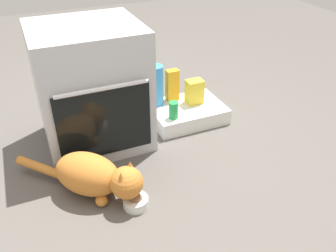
% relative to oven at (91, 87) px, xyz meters
% --- Properties ---
extents(ground, '(8.00, 8.00, 0.00)m').
position_rel_oven_xyz_m(ground, '(-0.02, -0.48, -0.39)').
color(ground, '#56514C').
extents(oven, '(0.65, 0.64, 0.79)m').
position_rel_oven_xyz_m(oven, '(0.00, 0.00, 0.00)').
color(oven, '#B7BABF').
rests_on(oven, ground).
extents(pantry_cabinet, '(0.53, 0.39, 0.11)m').
position_rel_oven_xyz_m(pantry_cabinet, '(0.67, -0.01, -0.34)').
color(pantry_cabinet, white).
rests_on(pantry_cabinet, ground).
extents(food_bowl, '(0.14, 0.14, 0.08)m').
position_rel_oven_xyz_m(food_bowl, '(0.03, -0.71, -0.36)').
color(food_bowl, white).
rests_on(food_bowl, ground).
extents(cat, '(0.62, 0.63, 0.26)m').
position_rel_oven_xyz_m(cat, '(-0.14, -0.54, -0.26)').
color(cat, '#C6752D').
rests_on(cat, ground).
extents(snack_bag, '(0.12, 0.09, 0.18)m').
position_rel_oven_xyz_m(snack_bag, '(0.75, 0.02, -0.19)').
color(snack_bag, yellow).
rests_on(snack_bag, pantry_cabinet).
extents(soda_can, '(0.07, 0.07, 0.12)m').
position_rel_oven_xyz_m(soda_can, '(0.52, -0.12, -0.22)').
color(soda_can, green).
rests_on(soda_can, pantry_cabinet).
extents(water_bottle, '(0.11, 0.11, 0.30)m').
position_rel_oven_xyz_m(water_bottle, '(0.48, 0.11, -0.13)').
color(water_bottle, '#388CD1').
rests_on(water_bottle, pantry_cabinet).
extents(juice_carton, '(0.09, 0.06, 0.24)m').
position_rel_oven_xyz_m(juice_carton, '(0.62, 0.12, -0.16)').
color(juice_carton, orange).
rests_on(juice_carton, pantry_cabinet).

